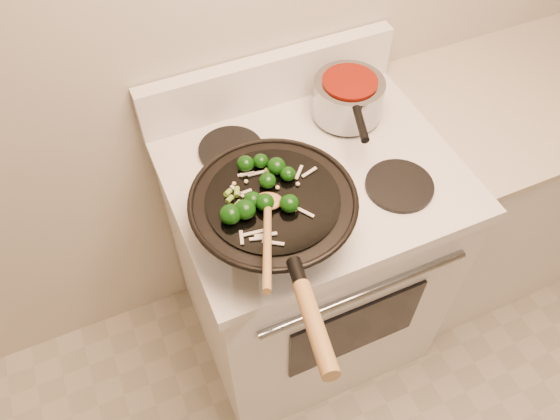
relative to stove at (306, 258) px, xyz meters
name	(u,v)px	position (x,y,z in m)	size (l,w,h in m)	color
stove	(306,258)	(0.00, 0.00, 0.00)	(0.78, 0.67, 1.08)	white
counter_unit	(492,184)	(0.79, 0.03, -0.01)	(0.79, 0.62, 0.91)	white
wok	(274,214)	(-0.18, -0.16, 0.53)	(0.39, 0.65, 0.20)	black
stirfry	(260,191)	(-0.20, -0.13, 0.60)	(0.27, 0.26, 0.04)	black
wooden_spoon	(267,224)	(-0.23, -0.24, 0.61)	(0.16, 0.30, 0.10)	#9E743E
saucepan	(348,98)	(0.18, 0.15, 0.52)	(0.20, 0.32, 0.12)	gray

